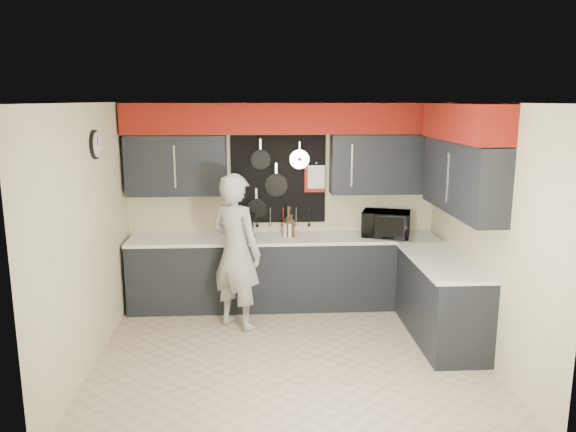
{
  "coord_description": "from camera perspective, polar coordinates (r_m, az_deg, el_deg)",
  "views": [
    {
      "loc": [
        -0.34,
        -5.46,
        2.63
      ],
      "look_at": [
        0.0,
        0.5,
        1.39
      ],
      "focal_mm": 35.0,
      "sensor_mm": 36.0,
      "label": 1
    }
  ],
  "objects": [
    {
      "name": "left_wall_assembly",
      "position": [
        5.87,
        -19.59,
        -1.7
      ],
      "size": [
        0.05,
        3.5,
        2.6
      ],
      "color": "beige",
      "rests_on": "ground"
    },
    {
      "name": "knife_block",
      "position": [
        7.12,
        0.13,
        -1.23
      ],
      "size": [
        0.12,
        0.12,
        0.22
      ],
      "primitive_type": "cube",
      "rotation": [
        0.0,
        0.0,
        0.27
      ],
      "color": "#361F11",
      "rests_on": "base_cabinets"
    },
    {
      "name": "microwave",
      "position": [
        7.23,
        9.92,
        -0.79
      ],
      "size": [
        0.68,
        0.56,
        0.32
      ],
      "primitive_type": "imported",
      "rotation": [
        0.0,
        0.0,
        -0.31
      ],
      "color": "black",
      "rests_on": "base_cabinets"
    },
    {
      "name": "base_cabinets",
      "position": [
        6.99,
        3.72,
        -6.38
      ],
      "size": [
        3.95,
        2.2,
        0.92
      ],
      "color": "black",
      "rests_on": "ground"
    },
    {
      "name": "back_wall_assembly",
      "position": [
        7.1,
        -0.46,
        6.73
      ],
      "size": [
        4.0,
        0.36,
        2.6
      ],
      "color": "beige",
      "rests_on": "ground"
    },
    {
      "name": "right_wall_assembly",
      "position": [
        6.17,
        17.61,
        4.8
      ],
      "size": [
        0.36,
        3.5,
        2.6
      ],
      "color": "beige",
      "rests_on": "ground"
    },
    {
      "name": "utensil_crock",
      "position": [
        7.14,
        0.04,
        -1.39
      ],
      "size": [
        0.14,
        0.14,
        0.18
      ],
      "primitive_type": "cylinder",
      "color": "white",
      "rests_on": "base_cabinets"
    },
    {
      "name": "coffee_maker",
      "position": [
        7.05,
        -4.26,
        -0.97
      ],
      "size": [
        0.23,
        0.25,
        0.31
      ],
      "rotation": [
        0.0,
        0.0,
        -0.31
      ],
      "color": "black",
      "rests_on": "base_cabinets"
    },
    {
      "name": "ground",
      "position": [
        6.07,
        0.25,
        -13.92
      ],
      "size": [
        4.0,
        4.0,
        0.0
      ],
      "primitive_type": "plane",
      "color": "#BDAB93",
      "rests_on": "ground"
    },
    {
      "name": "person",
      "position": [
        6.5,
        -5.3,
        -3.62
      ],
      "size": [
        0.79,
        0.76,
        1.82
      ],
      "primitive_type": "imported",
      "rotation": [
        0.0,
        0.0,
        2.48
      ],
      "color": "#B9B9B6",
      "rests_on": "ground"
    }
  ]
}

